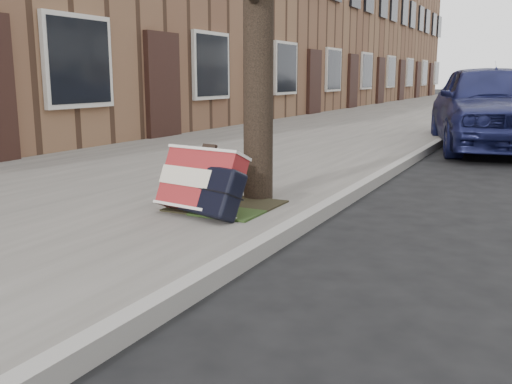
% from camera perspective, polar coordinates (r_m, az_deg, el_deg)
% --- Properties ---
extents(ground, '(120.00, 120.00, 0.00)m').
position_cam_1_polar(ground, '(3.40, 16.98, -10.83)').
color(ground, black).
rests_on(ground, ground).
extents(near_sidewalk, '(5.00, 70.00, 0.12)m').
position_cam_1_polar(near_sidewalk, '(18.64, 13.99, 7.40)').
color(near_sidewalk, gray).
rests_on(near_sidewalk, ground).
extents(house_near, '(6.80, 40.00, 7.00)m').
position_cam_1_polar(house_near, '(21.74, -0.94, 17.34)').
color(house_near, brown).
rests_on(house_near, ground).
extents(dirt_patch, '(0.85, 0.85, 0.02)m').
position_cam_1_polar(dirt_patch, '(5.11, -2.97, -1.37)').
color(dirt_patch, black).
rests_on(dirt_patch, near_sidewalk).
extents(suitcase_red, '(0.78, 0.51, 0.56)m').
position_cam_1_polar(suitcase_red, '(4.79, -5.47, 1.06)').
color(suitcase_red, maroon).
rests_on(suitcase_red, near_sidewalk).
extents(suitcase_navy, '(0.65, 0.49, 0.45)m').
position_cam_1_polar(suitcase_navy, '(4.68, -4.52, 0.13)').
color(suitcase_navy, black).
rests_on(suitcase_navy, near_sidewalk).
extents(car_near_front, '(2.86, 4.81, 1.53)m').
position_cam_1_polar(car_near_front, '(10.92, 22.45, 7.99)').
color(car_near_front, '#181C4B').
rests_on(car_near_front, ground).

